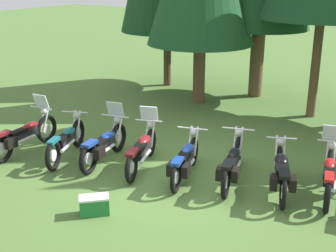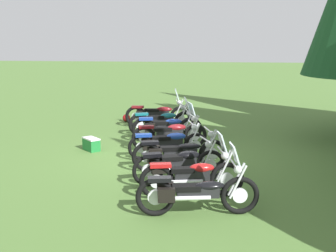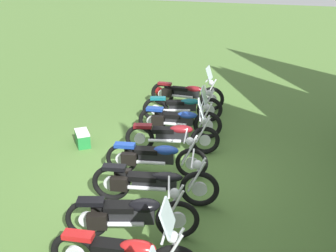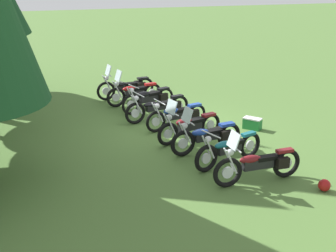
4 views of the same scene
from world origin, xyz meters
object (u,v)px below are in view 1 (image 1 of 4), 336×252
object	(u,v)px
motorcycle_2	(104,144)
motorcycle_3	(142,149)
motorcycle_4	(185,160)
motorcycle_5	(232,163)
motorcycle_6	(282,172)
motorcycle_0	(24,135)
motorcycle_7	(329,174)
picnic_cooler	(94,205)
motorcycle_1	(67,140)

from	to	relation	value
motorcycle_2	motorcycle_3	xyz separation A→B (m)	(0.98, 0.23, -0.00)
motorcycle_4	motorcycle_5	world-z (taller)	motorcycle_5
motorcycle_3	motorcycle_6	world-z (taller)	motorcycle_3
motorcycle_0	motorcycle_7	distance (m)	7.46
motorcycle_0	motorcycle_6	xyz separation A→B (m)	(6.40, 1.26, -0.00)
motorcycle_6	picnic_cooler	world-z (taller)	motorcycle_6
motorcycle_4	motorcycle_7	world-z (taller)	motorcycle_7
motorcycle_4	motorcycle_3	bearing A→B (deg)	76.02
motorcycle_7	motorcycle_1	bearing A→B (deg)	90.61
motorcycle_7	picnic_cooler	distance (m)	4.86
motorcycle_2	motorcycle_7	size ratio (longest dim) A/B	1.01
motorcycle_4	motorcycle_6	world-z (taller)	motorcycle_6
motorcycle_2	motorcycle_4	bearing A→B (deg)	-93.77
motorcycle_1	motorcycle_4	bearing A→B (deg)	-102.13
motorcycle_4	motorcycle_6	xyz separation A→B (m)	(2.07, 0.47, 0.02)
motorcycle_0	motorcycle_3	distance (m)	3.25
motorcycle_0	motorcycle_1	bearing A→B (deg)	-79.14
motorcycle_1	motorcycle_3	distance (m)	2.04
motorcycle_0	motorcycle_3	bearing A→B (deg)	-80.41
motorcycle_6	picnic_cooler	size ratio (longest dim) A/B	3.32
motorcycle_3	picnic_cooler	world-z (taller)	motorcycle_3
motorcycle_4	picnic_cooler	world-z (taller)	motorcycle_4
motorcycle_6	motorcycle_5	bearing A→B (deg)	73.19
motorcycle_1	motorcycle_7	xyz separation A→B (m)	(6.11, 1.33, 0.03)
motorcycle_0	motorcycle_5	bearing A→B (deg)	-81.91
motorcycle_4	motorcycle_6	size ratio (longest dim) A/B	1.04
motorcycle_5	motorcycle_7	size ratio (longest dim) A/B	1.08
picnic_cooler	motorcycle_1	bearing A→B (deg)	143.04
motorcycle_3	motorcycle_4	size ratio (longest dim) A/B	1.02
motorcycle_1	picnic_cooler	bearing A→B (deg)	-147.64
motorcycle_1	motorcycle_7	distance (m)	6.26
motorcycle_1	motorcycle_7	size ratio (longest dim) A/B	1.00
motorcycle_0	picnic_cooler	bearing A→B (deg)	-117.17
motorcycle_2	motorcycle_4	distance (m)	2.16
motorcycle_0	motorcycle_2	xyz separation A→B (m)	(2.18, 0.55, -0.00)
motorcycle_6	picnic_cooler	distance (m)	3.95
motorcycle_6	motorcycle_7	world-z (taller)	motorcycle_7
motorcycle_2	motorcycle_3	distance (m)	1.00
motorcycle_0	motorcycle_6	world-z (taller)	motorcycle_0
motorcycle_2	picnic_cooler	world-z (taller)	motorcycle_2
motorcycle_2	motorcycle_6	distance (m)	4.28
motorcycle_4	picnic_cooler	bearing A→B (deg)	148.26
motorcycle_4	motorcycle_5	xyz separation A→B (m)	(0.98, 0.38, -0.00)
motorcycle_1	motorcycle_0	bearing A→B (deg)	84.56
motorcycle_2	motorcycle_7	distance (m)	5.22
motorcycle_2	motorcycle_4	size ratio (longest dim) A/B	1.03
motorcycle_1	motorcycle_7	world-z (taller)	motorcycle_7
motorcycle_1	motorcycle_2	distance (m)	1.04
motorcycle_3	motorcycle_7	distance (m)	4.22
motorcycle_6	motorcycle_0	bearing A→B (deg)	79.83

